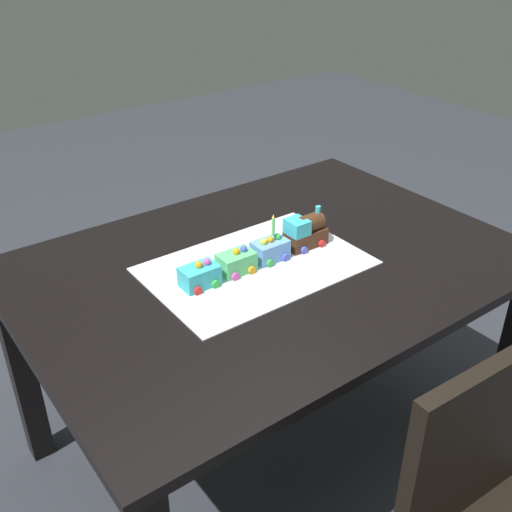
{
  "coord_description": "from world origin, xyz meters",
  "views": [
    {
      "loc": [
        0.91,
        1.16,
        1.61
      ],
      "look_at": [
        0.05,
        0.0,
        0.77
      ],
      "focal_mm": 42.21,
      "sensor_mm": 36.0,
      "label": 1
    }
  ],
  "objects": [
    {
      "name": "ground_plane",
      "position": [
        0.0,
        0.0,
        0.0
      ],
      "size": [
        8.0,
        8.0,
        0.0
      ],
      "primitive_type": "plane",
      "color": "#2D3038"
    },
    {
      "name": "dining_table",
      "position": [
        0.0,
        0.0,
        0.63
      ],
      "size": [
        1.4,
        1.0,
        0.74
      ],
      "color": "black",
      "rests_on": "ground"
    },
    {
      "name": "cake_board",
      "position": [
        0.05,
        0.0,
        0.74
      ],
      "size": [
        0.6,
        0.4,
        0.0
      ],
      "primitive_type": "cube",
      "color": "silver",
      "rests_on": "dining_table"
    },
    {
      "name": "cake_locomotive",
      "position": [
        -0.13,
        -0.01,
        0.79
      ],
      "size": [
        0.14,
        0.08,
        0.12
      ],
      "color": "#472816",
      "rests_on": "cake_board"
    },
    {
      "name": "cake_car_hopper_sky_blue",
      "position": [
        -0.0,
        -0.01,
        0.77
      ],
      "size": [
        0.1,
        0.08,
        0.07
      ],
      "color": "#669EEA",
      "rests_on": "cake_board"
    },
    {
      "name": "cake_car_gondola_mint_green",
      "position": [
        0.12,
        -0.01,
        0.77
      ],
      "size": [
        0.1,
        0.08,
        0.07
      ],
      "color": "#59CC7A",
      "rests_on": "cake_board"
    },
    {
      "name": "cake_car_flatbed_turquoise",
      "position": [
        0.23,
        -0.01,
        0.77
      ],
      "size": [
        0.1,
        0.08,
        0.07
      ],
      "color": "#38B7C6",
      "rests_on": "cake_board"
    },
    {
      "name": "birthday_candle",
      "position": [
        -0.01,
        -0.01,
        0.85
      ],
      "size": [
        0.01,
        0.01,
        0.07
      ],
      "color": "#66D872",
      "rests_on": "cake_car_hopper_sky_blue"
    }
  ]
}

